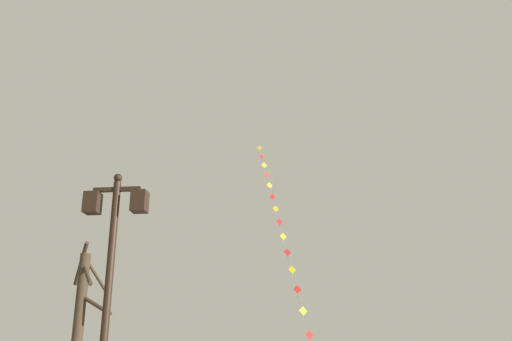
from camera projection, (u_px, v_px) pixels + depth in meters
The scene contains 3 objects.
twin_lantern_lamp_post at pixel (111, 258), 9.83m from camera, with size 1.19×0.28×5.14m.
kite_train at pixel (280, 224), 32.91m from camera, with size 4.63×17.41×17.97m.
bare_tree at pixel (78, 336), 12.86m from camera, with size 1.54×1.74×4.61m.
Camera 1 is at (0.47, -0.02, 1.79)m, focal length 38.41 mm.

